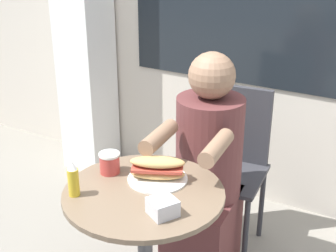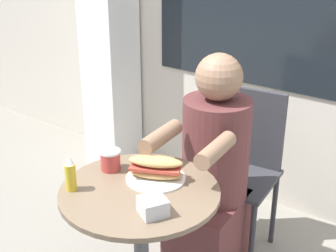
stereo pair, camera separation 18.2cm
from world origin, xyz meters
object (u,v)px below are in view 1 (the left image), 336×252
object	(u,v)px
diner_chair	(232,153)
drink_cup	(110,163)
condiment_bottle	(73,179)
cafe_table	(145,234)
sandwich_on_plate	(158,170)
seated_diner	(205,186)

from	to	relation	value
diner_chair	drink_cup	distance (m)	0.83
diner_chair	condiment_bottle	distance (m)	1.04
diner_chair	drink_cup	xyz separation A→B (m)	(-0.21, -0.77, 0.23)
cafe_table	drink_cup	bearing A→B (deg)	165.47
cafe_table	sandwich_on_plate	size ratio (longest dim) A/B	3.01
cafe_table	drink_cup	xyz separation A→B (m)	(-0.20, 0.05, 0.24)
cafe_table	condiment_bottle	distance (m)	0.37
cafe_table	seated_diner	xyz separation A→B (m)	(0.03, 0.48, -0.01)
seated_diner	condiment_bottle	bearing A→B (deg)	63.43
sandwich_on_plate	condiment_bottle	xyz separation A→B (m)	(-0.21, -0.25, 0.03)
seated_diner	drink_cup	world-z (taller)	seated_diner
diner_chair	sandwich_on_plate	world-z (taller)	diner_chair
seated_diner	drink_cup	xyz separation A→B (m)	(-0.23, -0.43, 0.25)
sandwich_on_plate	drink_cup	bearing A→B (deg)	-166.35
seated_diner	diner_chair	bearing A→B (deg)	-94.10
diner_chair	seated_diner	xyz separation A→B (m)	(0.01, -0.34, -0.02)
cafe_table	sandwich_on_plate	xyz separation A→B (m)	(0.00, 0.10, 0.24)
diner_chair	drink_cup	size ratio (longest dim) A/B	10.11
sandwich_on_plate	condiment_bottle	distance (m)	0.33
seated_diner	condiment_bottle	world-z (taller)	seated_diner
condiment_bottle	diner_chair	bearing A→B (deg)	77.39
diner_chair	condiment_bottle	bearing A→B (deg)	70.97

